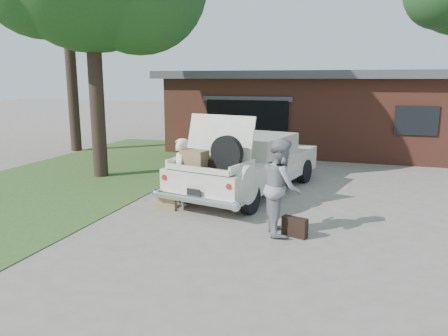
% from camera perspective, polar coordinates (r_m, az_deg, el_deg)
% --- Properties ---
extents(ground, '(90.00, 90.00, 0.00)m').
position_cam_1_polar(ground, '(9.25, -1.17, -7.40)').
color(ground, gray).
rests_on(ground, ground).
extents(grass_strip, '(6.00, 16.00, 0.02)m').
position_cam_1_polar(grass_strip, '(14.36, -18.17, -1.03)').
color(grass_strip, '#2D4C1E').
rests_on(grass_strip, ground).
extents(house, '(12.80, 7.80, 3.30)m').
position_cam_1_polar(house, '(19.86, 12.68, 7.49)').
color(house, brown).
rests_on(house, ground).
extents(sedan, '(3.14, 5.64, 2.18)m').
position_cam_1_polar(sedan, '(11.69, 3.24, 0.61)').
color(sedan, white).
rests_on(sedan, ground).
extents(woman_left, '(0.62, 0.72, 1.67)m').
position_cam_1_polar(woman_left, '(10.20, -5.72, -0.79)').
color(woman_left, white).
rests_on(woman_left, ground).
extents(woman_right, '(1.00, 1.12, 1.89)m').
position_cam_1_polar(woman_right, '(8.60, 7.45, -2.41)').
color(woman_right, gray).
rests_on(woman_right, ground).
extents(suitcase_left, '(0.47, 0.17, 0.36)m').
position_cam_1_polar(suitcase_left, '(10.31, -7.45, -4.45)').
color(suitcase_left, '#9A7D4E').
rests_on(suitcase_left, ground).
extents(suitcase_right, '(0.53, 0.31, 0.39)m').
position_cam_1_polar(suitcase_right, '(8.64, 9.22, -7.61)').
color(suitcase_right, black).
rests_on(suitcase_right, ground).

